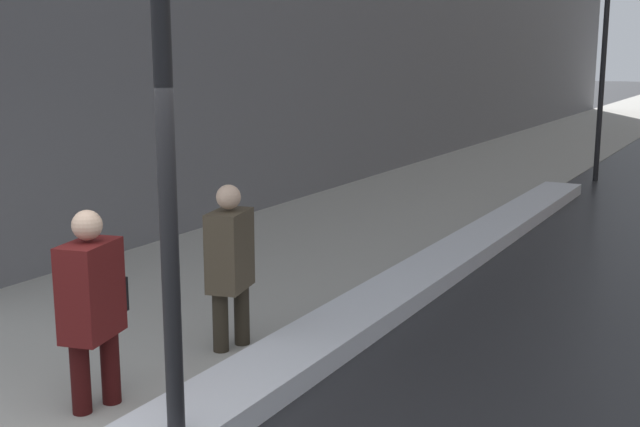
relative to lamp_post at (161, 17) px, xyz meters
name	(u,v)px	position (x,y,z in m)	size (l,w,h in m)	color
sidewalk_slab	(489,170)	(-2.35, 14.32, -2.91)	(4.00, 80.00, 0.01)	#9E9B93
snow_bank_curb	(435,268)	(-0.14, 5.15, -2.82)	(0.69, 13.81, 0.20)	silver
lamp_post	(161,17)	(0.00, 0.00, 0.00)	(0.28, 0.28, 4.88)	black
traffic_light_near	(639,37)	(0.77, 14.05, 0.11)	(1.31, 0.42, 4.19)	black
pedestrian_in_glasses	(92,301)	(-1.05, 0.33, -2.05)	(0.41, 0.74, 1.57)	#340C0C
pedestrian_with_shoulder_bag	(230,259)	(-0.90, 1.90, -2.06)	(0.40, 0.74, 1.55)	#2A241B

